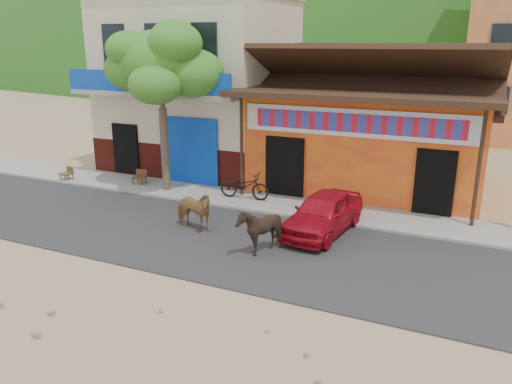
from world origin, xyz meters
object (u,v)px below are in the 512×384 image
Objects in this scene: cow_dark at (259,230)px; scooter at (244,186)px; cow_tan at (193,210)px; red_car at (323,213)px; tree at (163,108)px; cafe_chair_left at (66,168)px; cafe_chair_right at (139,171)px.

cow_dark is 4.52m from scooter.
cow_tan is 0.41× the size of red_car.
tree reaches higher than cafe_chair_left.
cow_dark is 0.72× the size of scooter.
cafe_chair_right is at bearing -140.74° from cow_dark.
scooter is at bearing -169.96° from cow_dark.
scooter is (3.10, 0.18, -2.53)m from tree.
tree is at bearing 173.02° from red_car.
cow_dark reaches higher than cafe_chair_right.
cow_tan is 1.56× the size of cafe_chair_left.
cafe_chair_left is at bearing 90.86° from scooter.
cafe_chair_left is at bearing -128.86° from cow_dark.
cow_tan reaches higher than cafe_chair_right.
tree reaches higher than cow_tan.
tree is 7.00m from cow_dark.
tree is at bearing -16.78° from cafe_chair_right.
cow_tan is at bearing -43.87° from cafe_chair_right.
scooter is at bearing 4.91° from cow_tan.
tree is 6.56× the size of cafe_chair_left.
cow_dark is at bearing -5.44° from cafe_chair_left.
scooter is (0.15, 3.13, -0.06)m from cow_tan.
cafe_chair_left is 0.94× the size of cafe_chair_right.
cow_dark reaches higher than cafe_chair_left.
cafe_chair_right is (-7.88, 1.81, -0.03)m from red_car.
cow_dark is 2.37m from red_car.
tree is at bearing -145.16° from cow_dark.
scooter is at bearing -8.33° from cafe_chair_right.
red_car is 8.08m from cafe_chair_right.
tree reaches higher than cow_dark.
cow_tan is (2.95, -2.95, -2.48)m from tree.
cow_tan is 3.13m from scooter.
cow_tan is at bearing -45.05° from tree.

